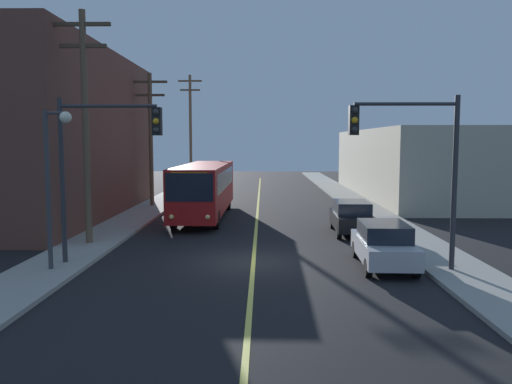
% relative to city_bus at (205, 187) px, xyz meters
% --- Properties ---
extents(ground_plane, '(120.00, 120.00, 0.00)m').
position_rel_city_bus_xyz_m(ground_plane, '(3.16, -11.58, -1.82)').
color(ground_plane, black).
extents(sidewalk_left, '(2.50, 90.00, 0.15)m').
position_rel_city_bus_xyz_m(sidewalk_left, '(-4.09, -1.58, -1.74)').
color(sidewalk_left, gray).
rests_on(sidewalk_left, ground).
extents(sidewalk_right, '(2.50, 90.00, 0.15)m').
position_rel_city_bus_xyz_m(sidewalk_right, '(10.41, -1.58, -1.74)').
color(sidewalk_right, gray).
rests_on(sidewalk_right, ground).
extents(lane_stripe_center, '(0.16, 60.00, 0.01)m').
position_rel_city_bus_xyz_m(lane_stripe_center, '(3.16, 3.42, -1.81)').
color(lane_stripe_center, '#D8CC4C').
rests_on(lane_stripe_center, ground).
extents(building_left_brick, '(10.00, 19.44, 9.95)m').
position_rel_city_bus_xyz_m(building_left_brick, '(-10.33, 0.06, 3.15)').
color(building_left_brick, brown).
rests_on(building_left_brick, ground).
extents(building_right_warehouse, '(12.00, 24.61, 5.56)m').
position_rel_city_bus_xyz_m(building_right_warehouse, '(17.66, 12.11, 0.96)').
color(building_right_warehouse, beige).
rests_on(building_right_warehouse, ground).
extents(city_bus, '(2.70, 12.19, 3.20)m').
position_rel_city_bus_xyz_m(city_bus, '(0.00, 0.00, 0.00)').
color(city_bus, maroon).
rests_on(city_bus, ground).
extents(parked_car_silver, '(1.96, 4.46, 1.62)m').
position_rel_city_bus_xyz_m(parked_car_silver, '(7.95, -12.28, -0.98)').
color(parked_car_silver, '#B7B7BC').
rests_on(parked_car_silver, ground).
extents(parked_car_black, '(1.93, 4.45, 1.62)m').
position_rel_city_bus_xyz_m(parked_car_black, '(7.96, -5.42, -0.98)').
color(parked_car_black, black).
rests_on(parked_car_black, ground).
extents(utility_pole_near, '(2.40, 0.28, 9.98)m').
position_rel_city_bus_xyz_m(utility_pole_near, '(-4.13, -8.67, 3.82)').
color(utility_pole_near, brown).
rests_on(utility_pole_near, sidewalk_left).
extents(utility_pole_mid, '(2.40, 0.28, 9.11)m').
position_rel_city_bus_xyz_m(utility_pole_mid, '(-4.25, 4.73, 3.37)').
color(utility_pole_mid, brown).
rests_on(utility_pole_mid, sidewalk_left).
extents(utility_pole_far, '(2.40, 0.28, 11.13)m').
position_rel_city_bus_xyz_m(utility_pole_far, '(-3.87, 21.66, 4.42)').
color(utility_pole_far, brown).
rests_on(utility_pole_far, sidewalk_left).
extents(traffic_signal_left_corner, '(3.75, 0.48, 6.00)m').
position_rel_city_bus_xyz_m(traffic_signal_left_corner, '(-2.25, -12.34, 2.49)').
color(traffic_signal_left_corner, '#2D2D33').
rests_on(traffic_signal_left_corner, sidewalk_left).
extents(traffic_signal_right_corner, '(3.75, 0.48, 6.00)m').
position_rel_city_bus_xyz_m(traffic_signal_right_corner, '(8.58, -13.20, 2.49)').
color(traffic_signal_right_corner, '#2D2D33').
rests_on(traffic_signal_right_corner, sidewalk_right).
extents(street_lamp_left, '(0.98, 0.40, 5.50)m').
position_rel_city_bus_xyz_m(street_lamp_left, '(-3.66, -13.37, 1.92)').
color(street_lamp_left, '#38383D').
rests_on(street_lamp_left, sidewalk_left).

